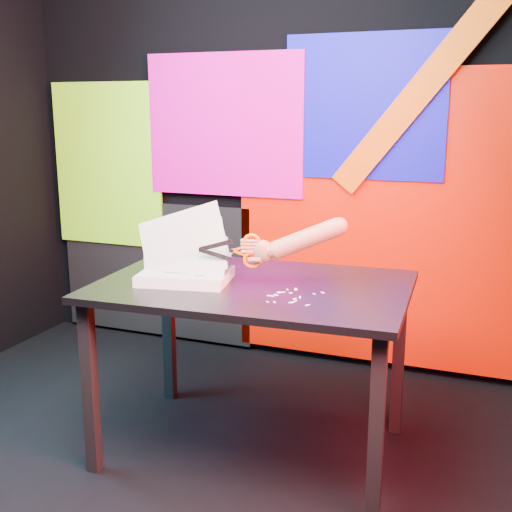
% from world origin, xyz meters
% --- Properties ---
extents(room, '(3.01, 3.01, 2.71)m').
position_xyz_m(room, '(0.00, 0.00, 1.35)').
color(room, black).
rests_on(room, ground).
extents(backdrop, '(2.88, 0.05, 2.08)m').
position_xyz_m(backdrop, '(0.06, 1.46, 0.96)').
color(backdrop, red).
rests_on(backdrop, ground).
extents(work_table, '(1.30, 0.90, 0.75)m').
position_xyz_m(work_table, '(0.34, 0.40, 0.67)').
color(work_table, black).
rests_on(work_table, ground).
extents(printout_stack, '(0.44, 0.33, 0.34)m').
position_xyz_m(printout_stack, '(0.07, 0.33, 0.78)').
color(printout_stack, silver).
rests_on(printout_stack, work_table).
extents(scissors, '(0.25, 0.07, 0.14)m').
position_xyz_m(scissors, '(0.33, 0.37, 0.89)').
color(scissors, '#B3B3B4').
rests_on(scissors, printout_stack).
extents(hand_forearm, '(0.40, 0.14, 0.19)m').
position_xyz_m(hand_forearm, '(0.53, 0.41, 0.94)').
color(hand_forearm, '#A46D53').
rests_on(hand_forearm, work_table).
extents(paper_clippings, '(0.20, 0.22, 0.00)m').
position_xyz_m(paper_clippings, '(0.54, 0.29, 0.75)').
color(paper_clippings, white).
rests_on(paper_clippings, work_table).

